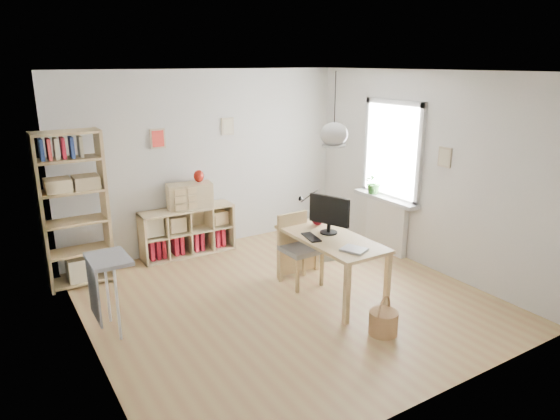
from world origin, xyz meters
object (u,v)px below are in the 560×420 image
storage_chest (318,242)px  chair (298,245)px  cube_shelf (186,235)px  monitor (329,213)px  desk (331,244)px  drawer_chest (190,196)px  tall_bookshelf (73,204)px

storage_chest → chair: bearing=-126.4°
storage_chest → cube_shelf: bearing=160.9°
monitor → cube_shelf: bearing=95.8°
storage_chest → desk: bearing=-104.6°
desk → monitor: bearing=63.7°
chair → storage_chest: (0.78, 0.62, -0.31)m
desk → storage_chest: size_ratio=1.83×
monitor → drawer_chest: (-1.00, 2.06, -0.11)m
chair → drawer_chest: size_ratio=1.42×
cube_shelf → storage_chest: (1.65, -1.12, -0.09)m
cube_shelf → monitor: 2.47m
desk → drawer_chest: 2.40m
tall_bookshelf → cube_shelf: bearing=10.2°
storage_chest → monitor: bearing=-105.0°
tall_bookshelf → chair: tall_bookshelf is taller
storage_chest → drawer_chest: size_ratio=1.27×
drawer_chest → desk: bearing=-57.8°
desk → drawer_chest: (-0.94, 2.19, 0.25)m
tall_bookshelf → chair: bearing=-30.9°
cube_shelf → monitor: (1.09, -2.10, 0.72)m
cube_shelf → tall_bookshelf: 1.77m
tall_bookshelf → drawer_chest: (1.65, 0.24, -0.18)m
tall_bookshelf → monitor: size_ratio=3.80×
tall_bookshelf → storage_chest: (3.22, -0.84, -0.88)m
cube_shelf → drawer_chest: (0.08, -0.04, 0.61)m
cube_shelf → monitor: monitor is taller
tall_bookshelf → monitor: 3.22m
chair → monitor: monitor is taller
cube_shelf → tall_bookshelf: (-1.56, -0.28, 0.79)m
monitor → drawer_chest: bearing=94.4°
desk → monitor: monitor is taller
drawer_chest → cube_shelf: bearing=162.5°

